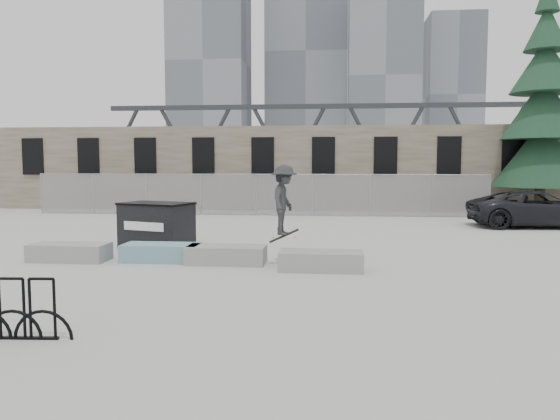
{
  "coord_description": "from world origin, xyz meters",
  "views": [
    {
      "loc": [
        3.81,
        -13.72,
        2.58
      ],
      "look_at": [
        2.34,
        0.83,
        1.3
      ],
      "focal_mm": 35.0,
      "sensor_mm": 36.0,
      "label": 1
    }
  ],
  "objects_px": {
    "suv": "(537,209)",
    "dumpster": "(157,225)",
    "planter_center_left": "(162,252)",
    "skateboarder": "(284,200)",
    "planter_offset": "(321,260)",
    "planter_far_left": "(70,251)",
    "planter_center_right": "(226,254)",
    "spruce_tree": "(543,115)"
  },
  "relations": [
    {
      "from": "suv",
      "to": "dumpster",
      "type": "bearing_deg",
      "value": 113.77
    },
    {
      "from": "planter_center_left",
      "to": "skateboarder",
      "type": "bearing_deg",
      "value": -2.94
    },
    {
      "from": "planter_offset",
      "to": "planter_far_left",
      "type": "bearing_deg",
      "value": 174.96
    },
    {
      "from": "planter_offset",
      "to": "planter_center_right",
      "type": "bearing_deg",
      "value": 165.95
    },
    {
      "from": "planter_center_right",
      "to": "planter_far_left",
      "type": "bearing_deg",
      "value": -179.64
    },
    {
      "from": "planter_far_left",
      "to": "suv",
      "type": "xyz_separation_m",
      "value": [
        14.95,
        9.06,
        0.48
      ]
    },
    {
      "from": "planter_far_left",
      "to": "planter_offset",
      "type": "bearing_deg",
      "value": -5.04
    },
    {
      "from": "suv",
      "to": "skateboarder",
      "type": "relative_size",
      "value": 2.66
    },
    {
      "from": "spruce_tree",
      "to": "suv",
      "type": "bearing_deg",
      "value": -110.6
    },
    {
      "from": "dumpster",
      "to": "skateboarder",
      "type": "relative_size",
      "value": 1.21
    },
    {
      "from": "dumpster",
      "to": "spruce_tree",
      "type": "relative_size",
      "value": 0.21
    },
    {
      "from": "dumpster",
      "to": "planter_offset",
      "type": "bearing_deg",
      "value": -12.53
    },
    {
      "from": "planter_far_left",
      "to": "suv",
      "type": "distance_m",
      "value": 17.49
    },
    {
      "from": "planter_offset",
      "to": "spruce_tree",
      "type": "xyz_separation_m",
      "value": [
        10.3,
        14.81,
        4.62
      ]
    },
    {
      "from": "planter_center_left",
      "to": "suv",
      "type": "xyz_separation_m",
      "value": [
        12.54,
        8.87,
        0.48
      ]
    },
    {
      "from": "dumpster",
      "to": "suv",
      "type": "distance_m",
      "value": 14.95
    },
    {
      "from": "planter_far_left",
      "to": "planter_offset",
      "type": "height_order",
      "value": "same"
    },
    {
      "from": "planter_center_left",
      "to": "suv",
      "type": "height_order",
      "value": "suv"
    },
    {
      "from": "spruce_tree",
      "to": "skateboarder",
      "type": "xyz_separation_m",
      "value": [
        -11.25,
        -14.21,
        -3.23
      ]
    },
    {
      "from": "planter_center_right",
      "to": "planter_center_left",
      "type": "bearing_deg",
      "value": 174.62
    },
    {
      "from": "dumpster",
      "to": "planter_center_left",
      "type": "bearing_deg",
      "value": -50.36
    },
    {
      "from": "planter_center_left",
      "to": "spruce_tree",
      "type": "xyz_separation_m",
      "value": [
        14.48,
        14.04,
        4.62
      ]
    },
    {
      "from": "spruce_tree",
      "to": "planter_far_left",
      "type": "bearing_deg",
      "value": -139.9
    },
    {
      "from": "planter_far_left",
      "to": "planter_offset",
      "type": "distance_m",
      "value": 6.63
    },
    {
      "from": "planter_offset",
      "to": "skateboarder",
      "type": "distance_m",
      "value": 1.79
    },
    {
      "from": "planter_center_left",
      "to": "planter_offset",
      "type": "distance_m",
      "value": 4.25
    },
    {
      "from": "planter_center_right",
      "to": "suv",
      "type": "xyz_separation_m",
      "value": [
        10.78,
        9.03,
        0.48
      ]
    },
    {
      "from": "planter_offset",
      "to": "suv",
      "type": "xyz_separation_m",
      "value": [
        8.35,
        9.64,
        0.48
      ]
    },
    {
      "from": "planter_center_left",
      "to": "skateboarder",
      "type": "distance_m",
      "value": 3.52
    },
    {
      "from": "spruce_tree",
      "to": "planter_offset",
      "type": "bearing_deg",
      "value": -124.8
    },
    {
      "from": "planter_far_left",
      "to": "planter_center_right",
      "type": "bearing_deg",
      "value": 0.36
    },
    {
      "from": "spruce_tree",
      "to": "suv",
      "type": "distance_m",
      "value": 6.91
    },
    {
      "from": "planter_center_right",
      "to": "spruce_tree",
      "type": "relative_size",
      "value": 0.17
    },
    {
      "from": "suv",
      "to": "planter_center_right",
      "type": "bearing_deg",
      "value": 127.51
    },
    {
      "from": "planter_center_right",
      "to": "suv",
      "type": "distance_m",
      "value": 14.07
    },
    {
      "from": "planter_offset",
      "to": "dumpster",
      "type": "height_order",
      "value": "dumpster"
    },
    {
      "from": "planter_center_left",
      "to": "dumpster",
      "type": "height_order",
      "value": "dumpster"
    },
    {
      "from": "spruce_tree",
      "to": "suv",
      "type": "xyz_separation_m",
      "value": [
        -1.94,
        -5.17,
        -4.14
      ]
    },
    {
      "from": "planter_center_right",
      "to": "suv",
      "type": "height_order",
      "value": "suv"
    },
    {
      "from": "planter_center_left",
      "to": "dumpster",
      "type": "distance_m",
      "value": 2.47
    },
    {
      "from": "planter_offset",
      "to": "suv",
      "type": "distance_m",
      "value": 12.76
    },
    {
      "from": "planter_center_left",
      "to": "spruce_tree",
      "type": "relative_size",
      "value": 0.17
    }
  ]
}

